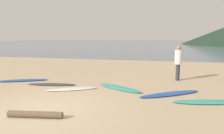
% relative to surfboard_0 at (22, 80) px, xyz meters
% --- Properties ---
extents(ground_plane, '(120.00, 120.00, 0.20)m').
position_rel_surfboard_0_xyz_m(ground_plane, '(3.36, 6.63, -0.14)').
color(ground_plane, tan).
rests_on(ground_plane, ground).
extents(ocean_water, '(140.00, 100.00, 0.01)m').
position_rel_surfboard_0_xyz_m(ocean_water, '(3.36, 60.36, -0.04)').
color(ocean_water, slate).
rests_on(ocean_water, ground).
extents(surfboard_0, '(2.47, 1.47, 0.08)m').
position_rel_surfboard_0_xyz_m(surfboard_0, '(0.00, 0.00, 0.00)').
color(surfboard_0, '#1E479E').
rests_on(surfboard_0, ground).
extents(surfboard_1, '(2.31, 0.84, 0.06)m').
position_rel_surfboard_0_xyz_m(surfboard_1, '(1.90, -0.39, -0.01)').
color(surfboard_1, '#333338').
rests_on(surfboard_1, ground).
extents(surfboard_2, '(2.19, 1.43, 0.06)m').
position_rel_surfboard_0_xyz_m(surfboard_2, '(3.15, -0.97, -0.01)').
color(surfboard_2, silver).
rests_on(surfboard_2, ground).
extents(surfboard_3, '(2.33, 1.62, 0.09)m').
position_rel_surfboard_0_xyz_m(surfboard_3, '(5.09, -0.33, 0.01)').
color(surfboard_3, teal).
rests_on(surfboard_3, ground).
extents(surfboard_4, '(2.49, 1.91, 0.08)m').
position_rel_surfboard_0_xyz_m(surfboard_4, '(7.21, -0.78, -0.00)').
color(surfboard_4, '#1E479E').
rests_on(surfboard_4, ground).
extents(surfboard_5, '(2.48, 1.03, 0.08)m').
position_rel_surfboard_0_xyz_m(surfboard_5, '(8.44, -1.50, -0.00)').
color(surfboard_5, teal).
rests_on(surfboard_5, ground).
extents(person_2, '(0.37, 0.37, 1.82)m').
position_rel_surfboard_0_xyz_m(person_2, '(7.67, 2.07, 1.03)').
color(person_2, '#2D2D38').
rests_on(person_2, ground).
extents(driftwood_log, '(1.57, 0.43, 0.19)m').
position_rel_surfboard_0_xyz_m(driftwood_log, '(3.47, -4.03, 0.05)').
color(driftwood_log, brown).
rests_on(driftwood_log, ground).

